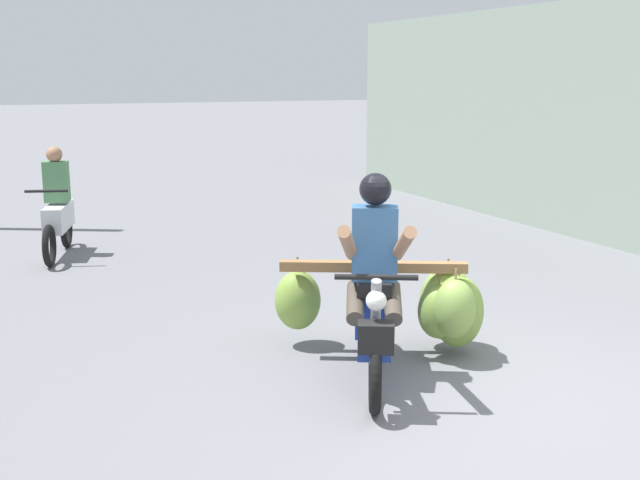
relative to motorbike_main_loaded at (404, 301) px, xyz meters
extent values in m
plane|color=slate|center=(0.20, -1.15, -0.51)|extent=(120.00, 120.00, 0.00)
torus|color=black|center=(-0.67, -0.78, -0.23)|extent=(0.32, 0.54, 0.56)
torus|color=black|center=(-0.13, 0.29, -0.23)|extent=(0.32, 0.54, 0.56)
cube|color=navy|center=(-0.45, -0.34, -0.19)|extent=(0.47, 0.61, 0.08)
cube|color=navy|center=(-0.27, 0.02, -0.01)|extent=(0.54, 0.70, 0.36)
cube|color=black|center=(-0.30, -0.05, 0.21)|extent=(0.50, 0.65, 0.10)
cylinder|color=gray|center=(-0.64, -0.73, 0.11)|extent=(0.19, 0.28, 0.69)
cylinder|color=black|center=(-0.66, -0.77, 0.45)|extent=(0.52, 0.29, 0.04)
sphere|color=silver|center=(-0.70, -0.84, 0.31)|extent=(0.14, 0.14, 0.14)
cube|color=black|center=(-0.71, -0.87, 0.07)|extent=(0.29, 0.25, 0.20)
cube|color=navy|center=(-0.67, -0.78, 0.07)|extent=(0.21, 0.30, 0.04)
cube|color=olive|center=(-0.20, 0.15, 0.27)|extent=(1.39, 0.76, 0.08)
cube|color=olive|center=(-0.12, 0.31, 0.24)|extent=(1.24, 0.68, 0.06)
ellipsoid|color=#7DA03F|center=(-0.64, 0.69, -0.10)|extent=(0.47, 0.44, 0.51)
cylinder|color=#998459|center=(-0.64, 0.69, 0.20)|extent=(0.02, 0.02, 0.15)
ellipsoid|color=#8CB04F|center=(0.49, 0.12, -0.11)|extent=(0.61, 0.60, 0.64)
cylinder|color=#998459|center=(0.49, 0.12, 0.23)|extent=(0.02, 0.02, 0.10)
ellipsoid|color=#7EA241|center=(0.47, -0.07, -0.13)|extent=(0.51, 0.47, 0.60)
cylinder|color=#998459|center=(0.47, -0.07, 0.21)|extent=(0.02, 0.02, 0.13)
ellipsoid|color=#8BAF4E|center=(0.35, -0.21, -0.05)|extent=(0.42, 0.39, 0.48)
cylinder|color=#998459|center=(0.35, -0.21, 0.22)|extent=(0.02, 0.02, 0.12)
ellipsoid|color=#81A544|center=(0.28, -0.07, -0.10)|extent=(0.40, 0.38, 0.45)
cylinder|color=#998459|center=(0.28, -0.07, 0.19)|extent=(0.02, 0.02, 0.19)
cube|color=#386699|center=(-0.36, -0.16, 0.54)|extent=(0.40, 0.35, 0.56)
sphere|color=black|center=(-0.36, -0.18, 0.95)|extent=(0.24, 0.24, 0.24)
cylinder|color=#9E7051|center=(-0.33, -0.55, 0.60)|extent=(0.36, 0.70, 0.39)
cylinder|color=#9E7051|center=(-0.68, -0.38, 0.60)|extent=(0.45, 0.66, 0.39)
cylinder|color=#4C4238|center=(-0.28, -0.33, 0.11)|extent=(0.31, 0.45, 0.27)
cylinder|color=#4C4238|center=(-0.53, -0.20, 0.11)|extent=(0.31, 0.45, 0.27)
torus|color=black|center=(-2.30, 4.54, -0.25)|extent=(0.23, 0.52, 0.52)
torus|color=black|center=(-1.98, 5.59, -0.25)|extent=(0.23, 0.52, 0.52)
cube|color=silver|center=(-2.11, 5.16, -0.01)|extent=(0.49, 0.93, 0.32)
cylinder|color=black|center=(-2.28, 4.59, 0.41)|extent=(0.49, 0.18, 0.04)
cube|color=#4C7F51|center=(-2.11, 5.18, 0.44)|extent=(0.34, 0.28, 0.52)
sphere|color=#9E7051|center=(-2.11, 5.16, 0.79)|extent=(0.20, 0.20, 0.20)
cube|color=gray|center=(6.96, 4.97, 1.14)|extent=(4.52, 9.71, 3.31)
camera|label=1|loc=(-3.08, -5.30, 1.78)|focal=44.39mm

